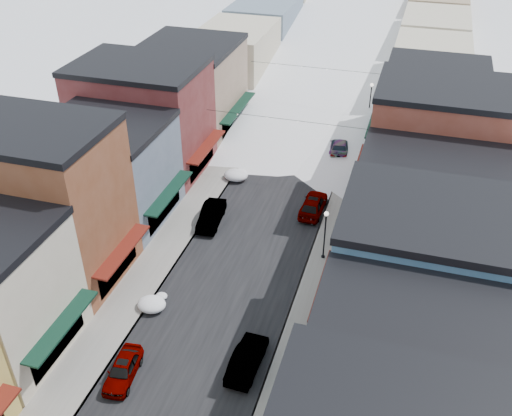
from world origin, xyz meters
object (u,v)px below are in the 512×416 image
Objects in this scene: car_dark_hatch at (211,215)px; trash_can at (289,357)px; car_green_sedan at (247,359)px; streetlamp_near at (325,229)px; car_silver_sedan at (123,369)px.

trash_can is (10.42, -13.72, -0.20)m from car_dark_hatch.
streetlamp_near is (2.55, 12.53, 2.17)m from car_green_sedan.
car_green_sedan is at bearing -157.60° from trash_can.
car_silver_sedan is 18.51m from streetlamp_near.
car_dark_hatch reaches higher than car_silver_sedan.
trash_can is at bearing 15.76° from car_silver_sedan.
car_silver_sedan is 10.56m from trash_can.
car_dark_hatch is 17.23m from trash_can.
streetlamp_near reaches higher than car_dark_hatch.
streetlamp_near reaches higher than car_silver_sedan.
car_silver_sedan is 0.91× the size of streetlamp_near.
trash_can is (9.75, 4.05, -0.09)m from car_silver_sedan.
car_silver_sedan is at bearing 24.18° from car_green_sedan.
car_dark_hatch is at bearing 127.21° from trash_can.
trash_can is 11.73m from streetlamp_near.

